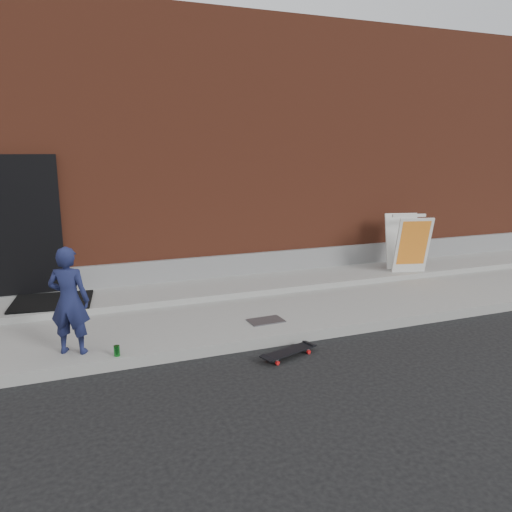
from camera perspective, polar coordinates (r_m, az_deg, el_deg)
name	(u,v)px	position (r m, az deg, el deg)	size (l,w,h in m)	color
ground	(240,352)	(6.65, -1.78, -10.93)	(80.00, 80.00, 0.00)	black
sidewalk	(209,312)	(7.96, -5.39, -6.43)	(20.00, 3.00, 0.15)	gray
apron	(195,290)	(8.76, -7.02, -3.89)	(20.00, 1.20, 0.10)	gray
building	(147,153)	(12.93, -12.40, 11.40)	(20.00, 8.10, 5.00)	brown
child	(69,301)	(6.44, -20.58, -4.80)	(0.49, 0.32, 1.33)	#181D43
skateboard	(289,352)	(6.49, 3.77, -10.87)	(0.81, 0.43, 0.09)	red
pizza_sign	(408,243)	(10.18, 16.96, 1.46)	(0.84, 0.93, 1.12)	silver
soda_can	(117,351)	(6.36, -15.62, -10.40)	(0.07, 0.07, 0.13)	#187825
doormat	(52,301)	(8.46, -22.26, -4.83)	(1.17, 0.95, 0.03)	black
utility_plate	(266,321)	(7.32, 1.14, -7.39)	(0.50, 0.32, 0.02)	#4F4F53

